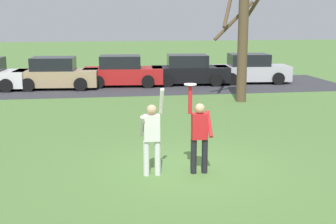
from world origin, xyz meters
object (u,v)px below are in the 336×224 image
Objects in this scene: parked_car_black at (189,71)px; frisbee_disc at (190,84)px; person_catcher at (199,132)px; bare_tree_tall at (242,39)px; parked_car_red at (123,72)px; person_defender at (152,134)px; parked_car_silver at (250,70)px; parked_car_tan at (56,74)px.

frisbee_disc is at bearing -96.50° from parked_car_black.
bare_tree_tall is (3.84, 8.98, 1.67)m from person_catcher.
frisbee_disc is at bearing -82.38° from parked_car_red.
person_catcher is 0.49× the size of parked_car_red.
person_catcher is 7.39× the size of frisbee_disc.
parked_car_silver is at bearing 64.58° from person_defender.
person_defender is 0.48× the size of parked_car_black.
frisbee_disc is at bearing -108.76° from parked_car_silver.
parked_car_red is (3.38, 0.47, 0.00)m from parked_car_tan.
bare_tree_tall is (4.72, -5.41, 1.93)m from parked_car_red.
parked_car_silver is (7.02, 0.06, 0.00)m from parked_car_red.
person_defender is at bearing 178.75° from frisbee_disc.
person_catcher is 14.42m from parked_car_red.
person_catcher is 0.49× the size of parked_car_silver.
person_defender is at bearing -118.89° from bare_tree_tall.
bare_tree_tall is (4.94, 8.96, 1.67)m from person_defender.
parked_car_red is (0.23, 14.37, -0.25)m from person_defender.
person_defender is at bearing -85.87° from parked_car_red.
person_defender is 14.86m from parked_car_black.
person_defender is 0.48× the size of parked_car_red.
parked_car_red is 3.58m from parked_car_black.
parked_car_red is at bearing -175.18° from parked_car_black.
parked_car_silver is at bearing 67.15° from bare_tree_tall.
person_defender is 0.41× the size of bare_tree_tall.
frisbee_disc is at bearing -0.00° from person_catcher.
parked_car_tan is 0.85× the size of bare_tree_tall.
parked_car_red is (-0.87, 14.39, -0.25)m from person_catcher.
parked_car_black is (2.93, 14.38, -1.37)m from frisbee_disc.
bare_tree_tall is at bearing -107.81° from parked_car_silver.
person_defender is 0.48× the size of parked_car_tan.
parked_car_black is at bearing 4.82° from parked_car_red.
parked_car_red is at bearing 12.90° from parked_car_tan.
parked_car_silver is at bearing 7.96° from parked_car_tan.
bare_tree_tall is at bearing -73.10° from parked_car_black.
parked_car_red and parked_car_black have the same top height.
parked_car_tan is at bearing -167.10° from parked_car_red.
parked_car_red is at bearing -174.44° from parked_car_silver.
frisbee_disc reaches higher than parked_car_tan.
person_catcher is at bearing -95.63° from parked_car_black.
frisbee_disc is 14.47m from parked_car_red.
parked_car_silver is (6.15, 14.46, -0.25)m from person_catcher.
person_catcher is 15.71m from parked_car_silver.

